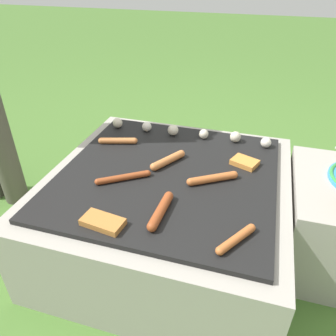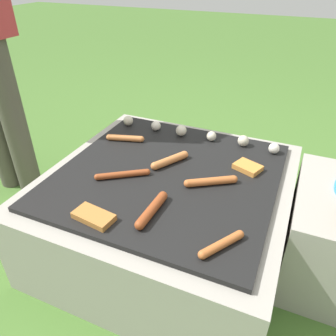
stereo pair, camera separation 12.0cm
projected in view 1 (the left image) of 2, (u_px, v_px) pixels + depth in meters
ground_plane at (168, 242)px, 1.40m from camera, size 14.00×14.00×0.00m
grill at (168, 210)px, 1.31m from camera, size 0.88×0.88×0.36m
sausage_front_center at (161, 210)px, 1.00m from camera, size 0.04×0.18×0.03m
sausage_back_center at (168, 160)px, 1.25m from camera, size 0.10×0.16×0.03m
sausage_back_left at (123, 177)px, 1.16m from camera, size 0.17×0.12×0.02m
sausage_mid_left at (213, 178)px, 1.15m from camera, size 0.17×0.12×0.03m
sausage_mid_right at (118, 141)px, 1.39m from camera, size 0.16×0.07×0.03m
sausage_back_right at (236, 239)px, 0.91m from camera, size 0.10×0.14×0.02m
bread_slice_left at (103, 222)px, 0.97m from camera, size 0.13×0.08×0.02m
bread_slice_center at (245, 162)px, 1.25m from camera, size 0.11×0.10×0.02m
mushroom_row at (187, 132)px, 1.44m from camera, size 0.71×0.06×0.05m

